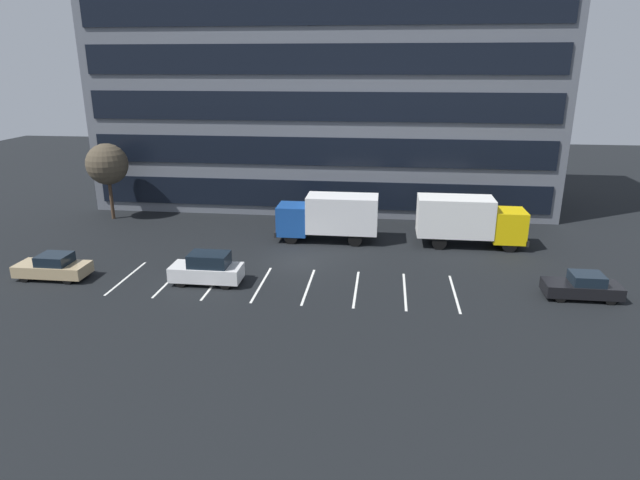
{
  "coord_description": "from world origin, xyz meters",
  "views": [
    {
      "loc": [
        5.6,
        -32.92,
        12.35
      ],
      "look_at": [
        1.54,
        0.55,
        1.4
      ],
      "focal_mm": 30.33,
      "sensor_mm": 36.0,
      "label": 1
    }
  ],
  "objects_px": {
    "sedan_tan": "(53,267)",
    "box_truck_blue": "(329,216)",
    "box_truck_yellow": "(468,219)",
    "suv_white": "(207,269)",
    "bare_tree": "(107,164)",
    "sedan_black": "(583,287)"
  },
  "relations": [
    {
      "from": "sedan_tan",
      "to": "box_truck_blue",
      "type": "bearing_deg",
      "value": 30.49
    },
    {
      "from": "box_truck_blue",
      "to": "sedan_black",
      "type": "relative_size",
      "value": 1.82
    },
    {
      "from": "suv_white",
      "to": "bare_tree",
      "type": "xyz_separation_m",
      "value": [
        -12.43,
        12.81,
        3.69
      ]
    },
    {
      "from": "sedan_black",
      "to": "bare_tree",
      "type": "xyz_separation_m",
      "value": [
        -33.71,
        12.39,
        3.92
      ]
    },
    {
      "from": "box_truck_yellow",
      "to": "suv_white",
      "type": "bearing_deg",
      "value": -150.89
    },
    {
      "from": "sedan_black",
      "to": "sedan_tan",
      "type": "bearing_deg",
      "value": -178.55
    },
    {
      "from": "box_truck_yellow",
      "to": "box_truck_blue",
      "type": "bearing_deg",
      "value": -179.72
    },
    {
      "from": "box_truck_blue",
      "to": "bare_tree",
      "type": "height_order",
      "value": "bare_tree"
    },
    {
      "from": "box_truck_blue",
      "to": "suv_white",
      "type": "height_order",
      "value": "box_truck_blue"
    },
    {
      "from": "box_truck_yellow",
      "to": "suv_white",
      "type": "relative_size",
      "value": 1.82
    },
    {
      "from": "sedan_tan",
      "to": "box_truck_yellow",
      "type": "bearing_deg",
      "value": 20.02
    },
    {
      "from": "box_truck_yellow",
      "to": "bare_tree",
      "type": "distance_m",
      "value": 28.96
    },
    {
      "from": "box_truck_blue",
      "to": "bare_tree",
      "type": "xyz_separation_m",
      "value": [
        -18.73,
        3.86,
        2.67
      ]
    },
    {
      "from": "sedan_tan",
      "to": "bare_tree",
      "type": "xyz_separation_m",
      "value": [
        -2.91,
        13.17,
        3.88
      ]
    },
    {
      "from": "box_truck_blue",
      "to": "bare_tree",
      "type": "bearing_deg",
      "value": 168.35
    },
    {
      "from": "box_truck_blue",
      "to": "sedan_tan",
      "type": "height_order",
      "value": "box_truck_blue"
    },
    {
      "from": "box_truck_yellow",
      "to": "sedan_tan",
      "type": "relative_size",
      "value": 1.77
    },
    {
      "from": "box_truck_blue",
      "to": "suv_white",
      "type": "relative_size",
      "value": 1.77
    },
    {
      "from": "sedan_tan",
      "to": "suv_white",
      "type": "bearing_deg",
      "value": 2.15
    },
    {
      "from": "sedan_black",
      "to": "suv_white",
      "type": "relative_size",
      "value": 0.97
    },
    {
      "from": "box_truck_blue",
      "to": "suv_white",
      "type": "xyz_separation_m",
      "value": [
        -6.3,
        -8.95,
        -1.02
      ]
    },
    {
      "from": "box_truck_blue",
      "to": "box_truck_yellow",
      "type": "xyz_separation_m",
      "value": [
        9.87,
        0.05,
        0.05
      ]
    }
  ]
}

